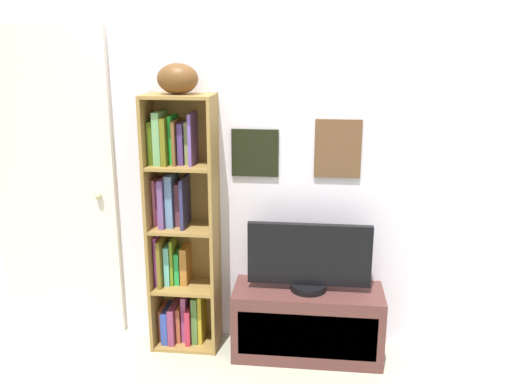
{
  "coord_description": "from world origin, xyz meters",
  "views": [
    {
      "loc": [
        0.31,
        -2.13,
        1.9
      ],
      "look_at": [
        -0.02,
        0.85,
        1.07
      ],
      "focal_mm": 37.94,
      "sensor_mm": 36.0,
      "label": 1
    }
  ],
  "objects_px": {
    "football": "(178,79)",
    "television": "(309,258)",
    "tv_stand": "(307,322)",
    "bookshelf": "(179,230)",
    "door": "(54,187)"
  },
  "relations": [
    {
      "from": "football",
      "to": "television",
      "type": "relative_size",
      "value": 0.32
    },
    {
      "from": "football",
      "to": "tv_stand",
      "type": "height_order",
      "value": "football"
    },
    {
      "from": "bookshelf",
      "to": "tv_stand",
      "type": "xyz_separation_m",
      "value": [
        0.81,
        -0.07,
        -0.55
      ]
    },
    {
      "from": "football",
      "to": "tv_stand",
      "type": "xyz_separation_m",
      "value": [
        0.78,
        -0.04,
        -1.48
      ]
    },
    {
      "from": "bookshelf",
      "to": "tv_stand",
      "type": "distance_m",
      "value": 0.99
    },
    {
      "from": "football",
      "to": "television",
      "type": "xyz_separation_m",
      "value": [
        0.78,
        -0.04,
        -1.05
      ]
    },
    {
      "from": "television",
      "to": "tv_stand",
      "type": "bearing_deg",
      "value": -90.0
    },
    {
      "from": "bookshelf",
      "to": "door",
      "type": "relative_size",
      "value": 0.8
    },
    {
      "from": "football",
      "to": "tv_stand",
      "type": "relative_size",
      "value": 0.26
    },
    {
      "from": "bookshelf",
      "to": "television",
      "type": "distance_m",
      "value": 0.83
    },
    {
      "from": "television",
      "to": "bookshelf",
      "type": "bearing_deg",
      "value": 174.91
    },
    {
      "from": "bookshelf",
      "to": "football",
      "type": "bearing_deg",
      "value": -42.69
    },
    {
      "from": "tv_stand",
      "to": "door",
      "type": "bearing_deg",
      "value": 174.61
    },
    {
      "from": "football",
      "to": "television",
      "type": "bearing_deg",
      "value": -3.09
    },
    {
      "from": "tv_stand",
      "to": "television",
      "type": "xyz_separation_m",
      "value": [
        0.0,
        0.0,
        0.43
      ]
    }
  ]
}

